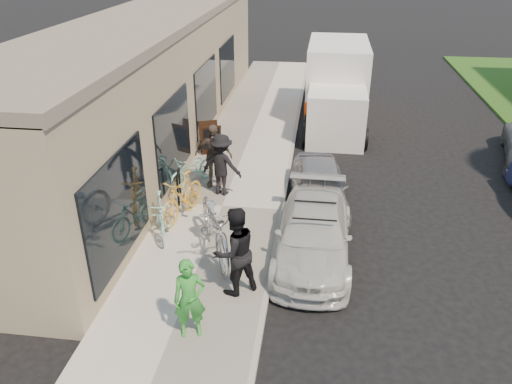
{
  "coord_description": "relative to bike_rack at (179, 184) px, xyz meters",
  "views": [
    {
      "loc": [
        0.38,
        -8.24,
        6.43
      ],
      "look_at": [
        -0.99,
        2.16,
        1.05
      ],
      "focal_mm": 35.0,
      "sensor_mm": 36.0,
      "label": 1
    }
  ],
  "objects": [
    {
      "name": "cruiser_bike_c",
      "position": [
        0.32,
        -0.79,
        0.06
      ],
      "size": [
        1.01,
        1.94,
        1.12
      ],
      "primitive_type": "imported",
      "rotation": [
        0.0,
        0.0,
        -0.27
      ],
      "color": "gold",
      "rests_on": "sidewalk"
    },
    {
      "name": "bystander_b",
      "position": [
        0.72,
        1.07,
        0.4
      ],
      "size": [
        1.06,
        0.47,
        1.8
      ],
      "primitive_type": "imported",
      "rotation": [
        0.0,
        0.0,
        -0.03
      ],
      "color": "brown",
      "rests_on": "sidewalk"
    },
    {
      "name": "sidewalk",
      "position": [
        1.17,
        -0.13,
        -0.58
      ],
      "size": [
        3.0,
        34.0,
        0.15
      ],
      "primitive_type": "cube",
      "color": "beige",
      "rests_on": "ground"
    },
    {
      "name": "man_standing",
      "position": [
        2.11,
        -3.53,
        0.42
      ],
      "size": [
        1.13,
        1.1,
        1.84
      ],
      "primitive_type": "imported",
      "rotation": [
        0.0,
        0.0,
        3.8
      ],
      "color": "black",
      "rests_on": "sidewalk"
    },
    {
      "name": "cruiser_bike_a",
      "position": [
        0.04,
        -1.67,
        -0.01
      ],
      "size": [
        1.0,
        1.7,
        0.99
      ],
      "primitive_type": "imported",
      "rotation": [
        0.0,
        0.0,
        0.35
      ],
      "color": "#9AE6CF",
      "rests_on": "sidewalk"
    },
    {
      "name": "bystander_a",
      "position": [
        1.04,
        0.59,
        0.35
      ],
      "size": [
        1.22,
        0.88,
        1.71
      ],
      "primitive_type": "imported",
      "rotation": [
        0.0,
        0.0,
        2.9
      ],
      "color": "black",
      "rests_on": "sidewalk"
    },
    {
      "name": "bike_rack",
      "position": [
        0.0,
        0.0,
        0.0
      ],
      "size": [
        0.15,
        0.58,
        0.83
      ],
      "rotation": [
        0.0,
        0.0,
        0.18
      ],
      "color": "black",
      "rests_on": "sidewalk"
    },
    {
      "name": "sedan_white",
      "position": [
        3.58,
        -1.9,
        -0.06
      ],
      "size": [
        1.71,
        4.07,
        1.21
      ],
      "rotation": [
        0.0,
        0.0,
        -0.02
      ],
      "color": "silver",
      "rests_on": "ground"
    },
    {
      "name": "ground",
      "position": [
        3.17,
        -3.13,
        -0.65
      ],
      "size": [
        120.0,
        120.0,
        0.0
      ],
      "primitive_type": "plane",
      "color": "black",
      "rests_on": "ground"
    },
    {
      "name": "sandwich_board",
      "position": [
        0.13,
        3.33,
        0.01
      ],
      "size": [
        0.81,
        0.81,
        1.01
      ],
      "rotation": [
        0.0,
        0.0,
        0.42
      ],
      "color": "black",
      "rests_on": "sidewalk"
    },
    {
      "name": "storefront",
      "position": [
        -2.07,
        4.86,
        1.47
      ],
      "size": [
        3.6,
        20.0,
        4.22
      ],
      "color": "tan",
      "rests_on": "ground"
    },
    {
      "name": "sedan_silver",
      "position": [
        3.66,
        0.46,
        -0.05
      ],
      "size": [
        1.74,
        3.63,
        1.19
      ],
      "primitive_type": "imported",
      "rotation": [
        0.0,
        0.0,
        0.1
      ],
      "color": "#A0A0A5",
      "rests_on": "ground"
    },
    {
      "name": "tandem_bike",
      "position": [
        1.46,
        -2.23,
        0.2
      ],
      "size": [
        1.89,
        2.81,
        1.4
      ],
      "primitive_type": "imported",
      "rotation": [
        0.0,
        0.0,
        0.4
      ],
      "color": "silver",
      "rests_on": "sidewalk"
    },
    {
      "name": "curb",
      "position": [
        2.72,
        -0.13,
        -0.59
      ],
      "size": [
        0.12,
        34.0,
        0.13
      ],
      "primitive_type": "cube",
      "color": "#A39D95",
      "rests_on": "ground"
    },
    {
      "name": "woman_rider",
      "position": [
        1.54,
        -4.83,
        0.26
      ],
      "size": [
        0.64,
        0.52,
        1.53
      ],
      "primitive_type": "imported",
      "rotation": [
        0.0,
        0.0,
        0.3
      ],
      "color": "green",
      "rests_on": "sidewalk"
    },
    {
      "name": "moving_truck",
      "position": [
        4.14,
        7.52,
        0.64
      ],
      "size": [
        2.27,
        5.93,
        2.9
      ],
      "rotation": [
        0.0,
        0.0,
        -0.01
      ],
      "color": "white",
      "rests_on": "ground"
    },
    {
      "name": "cruiser_bike_b",
      "position": [
        0.12,
        1.02,
        -0.04
      ],
      "size": [
        1.4,
        1.84,
        0.93
      ],
      "primitive_type": "imported",
      "rotation": [
        0.0,
        0.0,
        -0.51
      ],
      "color": "#9AE6CF",
      "rests_on": "sidewalk"
    }
  ]
}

